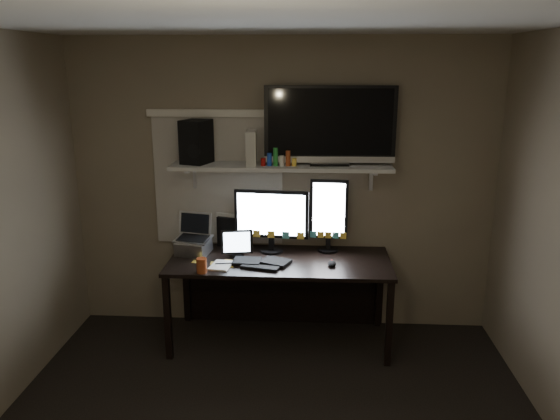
# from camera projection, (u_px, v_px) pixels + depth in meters

# --- Properties ---
(ceiling) EXTENTS (3.60, 3.60, 0.00)m
(ceiling) POSITION_uv_depth(u_px,v_px,m) (262.00, 16.00, 2.61)
(ceiling) COLOR silver
(ceiling) RESTS_ON back_wall
(back_wall) EXTENTS (3.60, 0.00, 3.60)m
(back_wall) POSITION_uv_depth(u_px,v_px,m) (282.00, 187.00, 4.67)
(back_wall) COLOR #6A5E4C
(back_wall) RESTS_ON floor
(window_blinds) EXTENTS (1.10, 0.02, 1.10)m
(window_blinds) POSITION_uv_depth(u_px,v_px,m) (218.00, 181.00, 4.68)
(window_blinds) COLOR beige
(window_blinds) RESTS_ON back_wall
(desk) EXTENTS (1.80, 0.75, 0.73)m
(desk) POSITION_uv_depth(u_px,v_px,m) (281.00, 274.00, 4.61)
(desk) COLOR black
(desk) RESTS_ON floor
(wall_shelf) EXTENTS (1.80, 0.35, 0.03)m
(wall_shelf) POSITION_uv_depth(u_px,v_px,m) (281.00, 166.00, 4.45)
(wall_shelf) COLOR beige
(wall_shelf) RESTS_ON back_wall
(monitor_landscape) EXTENTS (0.63, 0.12, 0.55)m
(monitor_landscape) POSITION_uv_depth(u_px,v_px,m) (271.00, 221.00, 4.57)
(monitor_landscape) COLOR black
(monitor_landscape) RESTS_ON desk
(monitor_portrait) EXTENTS (0.32, 0.09, 0.63)m
(monitor_portrait) POSITION_uv_depth(u_px,v_px,m) (329.00, 215.00, 4.57)
(monitor_portrait) COLOR black
(monitor_portrait) RESTS_ON desk
(keyboard) EXTENTS (0.49, 0.28, 0.03)m
(keyboard) POSITION_uv_depth(u_px,v_px,m) (261.00, 262.00, 4.36)
(keyboard) COLOR black
(keyboard) RESTS_ON desk
(mouse) EXTENTS (0.07, 0.10, 0.04)m
(mouse) POSITION_uv_depth(u_px,v_px,m) (332.00, 264.00, 4.31)
(mouse) COLOR black
(mouse) RESTS_ON desk
(notepad) EXTENTS (0.19, 0.24, 0.01)m
(notepad) POSITION_uv_depth(u_px,v_px,m) (221.00, 265.00, 4.30)
(notepad) COLOR silver
(notepad) RESTS_ON desk
(tablet) EXTENTS (0.27, 0.15, 0.23)m
(tablet) POSITION_uv_depth(u_px,v_px,m) (237.00, 243.00, 4.49)
(tablet) COLOR black
(tablet) RESTS_ON desk
(file_sorter) EXTENTS (0.24, 0.17, 0.28)m
(file_sorter) POSITION_uv_depth(u_px,v_px,m) (231.00, 230.00, 4.74)
(file_sorter) COLOR black
(file_sorter) RESTS_ON desk
(laptop) EXTENTS (0.34, 0.30, 0.33)m
(laptop) POSITION_uv_depth(u_px,v_px,m) (193.00, 235.00, 4.54)
(laptop) COLOR silver
(laptop) RESTS_ON desk
(cup) EXTENTS (0.09, 0.09, 0.12)m
(cup) POSITION_uv_depth(u_px,v_px,m) (202.00, 265.00, 4.16)
(cup) COLOR #9A3E1C
(cup) RESTS_ON desk
(sticky_notes) EXTENTS (0.32, 0.25, 0.00)m
(sticky_notes) POSITION_uv_depth(u_px,v_px,m) (213.00, 263.00, 4.37)
(sticky_notes) COLOR yellow
(sticky_notes) RESTS_ON desk
(tv) EXTENTS (1.06, 0.22, 0.63)m
(tv) POSITION_uv_depth(u_px,v_px,m) (330.00, 126.00, 4.37)
(tv) COLOR black
(tv) RESTS_ON wall_shelf
(game_console) EXTENTS (0.09, 0.24, 0.28)m
(game_console) POSITION_uv_depth(u_px,v_px,m) (252.00, 148.00, 4.40)
(game_console) COLOR beige
(game_console) RESTS_ON wall_shelf
(speaker) EXTENTS (0.26, 0.29, 0.36)m
(speaker) POSITION_uv_depth(u_px,v_px,m) (196.00, 142.00, 4.46)
(speaker) COLOR black
(speaker) RESTS_ON wall_shelf
(bottles) EXTENTS (0.24, 0.10, 0.15)m
(bottles) POSITION_uv_depth(u_px,v_px,m) (279.00, 157.00, 4.37)
(bottles) COLOR #A50F0C
(bottles) RESTS_ON wall_shelf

